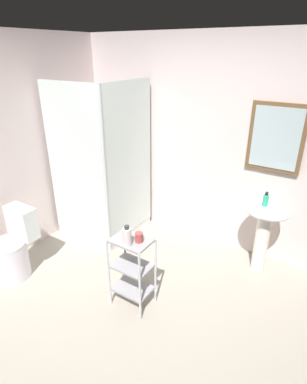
# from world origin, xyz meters

# --- Properties ---
(ground_plane) EXTENTS (4.20, 4.20, 0.02)m
(ground_plane) POSITION_xyz_m (0.00, 0.00, -0.01)
(ground_plane) COLOR #A19889
(wall_back) EXTENTS (4.20, 0.14, 2.50)m
(wall_back) POSITION_xyz_m (0.01, 1.85, 1.25)
(wall_back) COLOR silver
(wall_back) RESTS_ON ground_plane
(shower_stall) EXTENTS (0.92, 0.92, 2.00)m
(shower_stall) POSITION_xyz_m (-1.20, 1.19, 0.46)
(shower_stall) COLOR white
(shower_stall) RESTS_ON ground_plane
(pedestal_sink) EXTENTS (0.46, 0.37, 0.81)m
(pedestal_sink) POSITION_xyz_m (0.77, 1.52, 0.58)
(pedestal_sink) COLOR white
(pedestal_sink) RESTS_ON ground_plane
(sink_faucet) EXTENTS (0.03, 0.03, 0.10)m
(sink_faucet) POSITION_xyz_m (0.77, 1.64, 0.86)
(sink_faucet) COLOR silver
(sink_faucet) RESTS_ON pedestal_sink
(toilet) EXTENTS (0.37, 0.49, 0.76)m
(toilet) POSITION_xyz_m (-1.48, -0.02, 0.31)
(toilet) COLOR white
(toilet) RESTS_ON ground_plane
(storage_cart) EXTENTS (0.38, 0.28, 0.74)m
(storage_cart) POSITION_xyz_m (-0.12, 0.32, 0.44)
(storage_cart) COLOR silver
(storage_cart) RESTS_ON ground_plane
(hand_soap_bottle) EXTENTS (0.06, 0.06, 0.16)m
(hand_soap_bottle) POSITION_xyz_m (0.74, 1.51, 0.88)
(hand_soap_bottle) COLOR #2DBC99
(hand_soap_bottle) RESTS_ON pedestal_sink
(lotion_bottle_white) EXTENTS (0.08, 0.08, 0.19)m
(lotion_bottle_white) POSITION_xyz_m (-0.10, 0.24, 0.83)
(lotion_bottle_white) COLOR white
(lotion_bottle_white) RESTS_ON storage_cart
(rinse_cup) EXTENTS (0.07, 0.07, 0.09)m
(rinse_cup) POSITION_xyz_m (-0.04, 0.33, 0.78)
(rinse_cup) COLOR #B24742
(rinse_cup) RESTS_ON storage_cart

